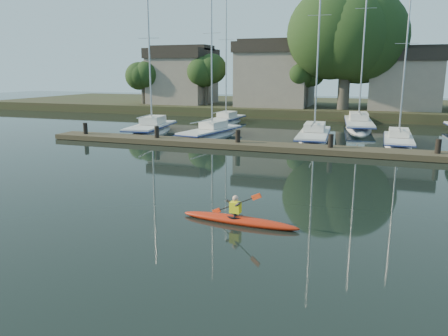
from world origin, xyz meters
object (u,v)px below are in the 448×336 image
(sailboat_2, at_px, (314,143))
(sailboat_6, at_px, (358,130))
(sailboat_3, at_px, (398,148))
(sailboat_1, at_px, (211,139))
(dock, at_px, (282,147))
(sailboat_0, at_px, (151,135))
(kayak, at_px, (239,218))
(sailboat_5, at_px, (225,125))

(sailboat_2, distance_m, sailboat_6, 9.04)
(sailboat_3, bearing_deg, sailboat_2, 176.47)
(sailboat_1, bearing_deg, sailboat_2, 15.79)
(dock, xyz_separation_m, sailboat_0, (-11.98, 4.57, -0.42))
(kayak, xyz_separation_m, sailboat_1, (-8.09, 18.27, -0.34))
(kayak, distance_m, sailboat_2, 19.06)
(kayak, xyz_separation_m, sailboat_5, (-9.96, 27.03, -0.33))
(kayak, xyz_separation_m, sailboat_0, (-13.48, 18.58, -0.38))
(dock, distance_m, sailboat_5, 15.53)
(sailboat_2, xyz_separation_m, sailboat_5, (-9.74, 7.98, 0.02))
(sailboat_1, bearing_deg, kayak, -56.02)
(sailboat_3, bearing_deg, dock, -146.36)
(kayak, distance_m, sailboat_1, 19.98)
(sailboat_3, xyz_separation_m, sailboat_5, (-15.53, 8.36, 0.01))
(dock, height_order, sailboat_2, sailboat_2)
(kayak, distance_m, sailboat_3, 19.49)
(sailboat_1, relative_size, sailboat_6, 0.76)
(kayak, bearing_deg, sailboat_1, 118.13)
(sailboat_0, xyz_separation_m, sailboat_1, (5.39, -0.31, 0.03))
(kayak, height_order, dock, kayak)
(dock, xyz_separation_m, sailboat_2, (1.28, 5.04, -0.39))
(sailboat_0, relative_size, sailboat_3, 1.12)
(sailboat_1, height_order, sailboat_2, sailboat_2)
(sailboat_0, xyz_separation_m, sailboat_6, (15.99, 9.08, 0.01))
(sailboat_1, height_order, sailboat_3, sailboat_1)
(sailboat_0, xyz_separation_m, sailboat_2, (13.26, 0.47, 0.03))
(sailboat_1, height_order, sailboat_6, sailboat_6)
(dock, xyz_separation_m, sailboat_5, (-8.46, 13.02, -0.37))
(sailboat_0, relative_size, sailboat_6, 0.75)
(sailboat_3, bearing_deg, sailboat_1, -178.07)
(sailboat_0, bearing_deg, sailboat_3, -7.63)
(dock, bearing_deg, sailboat_6, 73.61)
(sailboat_6, bearing_deg, sailboat_3, -76.87)
(sailboat_2, height_order, sailboat_3, sailboat_2)
(sailboat_5, bearing_deg, dock, -53.52)
(dock, xyz_separation_m, sailboat_1, (-6.58, 4.26, -0.39))
(sailboat_2, xyz_separation_m, sailboat_3, (5.79, -0.38, 0.01))
(dock, height_order, sailboat_6, sailboat_6)
(sailboat_0, height_order, sailboat_6, sailboat_6)
(sailboat_2, relative_size, sailboat_3, 1.29)
(sailboat_0, distance_m, sailboat_5, 9.16)
(sailboat_1, height_order, sailboat_5, sailboat_5)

